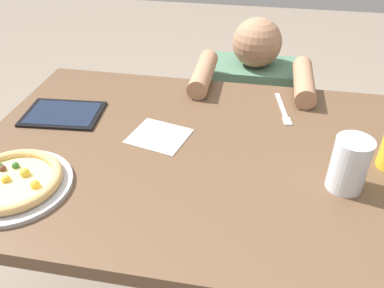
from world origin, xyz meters
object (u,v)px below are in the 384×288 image
Objects in this scene: pizza_near at (13,182)px; water_cup_clear at (350,164)px; fork at (283,110)px; diner_seated at (248,131)px; tablet at (63,114)px.

water_cup_clear is (0.80, 0.15, 0.05)m from pizza_near.
fork is 0.22× the size of diner_seated.
diner_seated is at bearing 106.28° from fork.
tablet is (-0.84, 0.19, -0.07)m from water_cup_clear.
fork is (0.65, 0.50, -0.02)m from pizza_near.
tablet is at bearing 95.75° from pizza_near.
water_cup_clear reaches higher than fork.
tablet is at bearing 166.96° from water_cup_clear.
pizza_near is at bearing -84.25° from tablet.
diner_seated is at bearing 58.25° from pizza_near.
fork is at bearing 12.75° from tablet.
diner_seated is at bearing 109.46° from water_cup_clear.
fork is at bearing -73.72° from diner_seated.
pizza_near is at bearing -169.21° from water_cup_clear.
diner_seated is (0.58, 0.53, -0.34)m from tablet.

